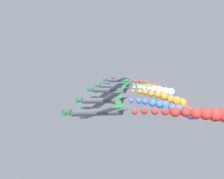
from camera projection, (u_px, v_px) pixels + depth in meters
The scene contains 12 objects.
airplane_lead at pixel (96, 112), 53.77m from camera, with size 9.45×10.35×2.94m.
smoke_trail_lead at pixel (211, 114), 65.28m from camera, with size 5.55×23.09×3.36m.
airplane_left_inner at pixel (102, 100), 68.18m from camera, with size 9.08×10.35×3.69m.
smoke_trail_left_inner at pixel (177, 109), 78.78m from camera, with size 3.07×18.25×4.81m.
airplane_right_inner at pixel (109, 90), 81.19m from camera, with size 9.08×10.35×3.68m.
smoke_trail_right_inner at pixel (169, 99), 90.28m from camera, with size 3.68×16.10×4.64m.
airplane_left_outer at pixel (113, 86), 95.00m from camera, with size 9.27×10.35×3.34m.
smoke_trail_left_outer at pixel (161, 90), 102.71m from camera, with size 4.07×13.27×3.08m.
airplane_right_outer at pixel (116, 84), 109.60m from camera, with size 9.47×10.35×2.89m.
smoke_trail_right_outer at pixel (157, 89), 118.53m from camera, with size 2.84×14.71×3.59m.
airplane_trailing at pixel (117, 80), 124.17m from camera, with size 9.47×10.35×2.88m.
smoke_trail_trailing at pixel (151, 85), 132.37m from camera, with size 2.66×13.15×3.73m.
Camera 1 is at (-72.45, 51.60, 129.35)m, focal length 58.18 mm.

